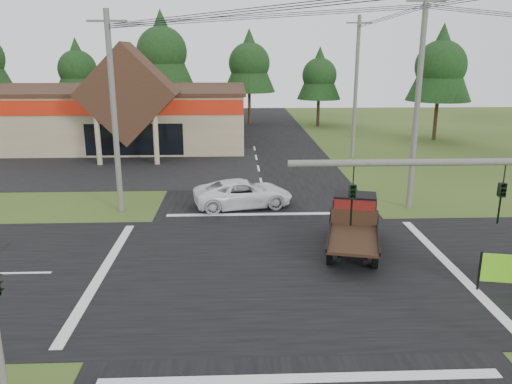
{
  "coord_description": "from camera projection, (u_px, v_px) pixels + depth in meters",
  "views": [
    {
      "loc": [
        -1.66,
        -18.38,
        8.41
      ],
      "look_at": [
        -0.76,
        3.69,
        2.2
      ],
      "focal_mm": 35.0,
      "sensor_mm": 36.0,
      "label": 1
    }
  ],
  "objects": [
    {
      "name": "ground",
      "position": [
        279.0,
        269.0,
        20.02
      ],
      "size": [
        120.0,
        120.0,
        0.0
      ],
      "primitive_type": "plane",
      "color": "#354C1B",
      "rests_on": "ground"
    },
    {
      "name": "road_ns",
      "position": [
        279.0,
        269.0,
        20.02
      ],
      "size": [
        12.0,
        120.0,
        0.02
      ],
      "primitive_type": "cube",
      "color": "black",
      "rests_on": "ground"
    },
    {
      "name": "road_ew",
      "position": [
        279.0,
        269.0,
        20.02
      ],
      "size": [
        120.0,
        12.0,
        0.02
      ],
      "primitive_type": "cube",
      "color": "black",
      "rests_on": "ground"
    },
    {
      "name": "parking_apron",
      "position": [
        73.0,
        167.0,
        37.75
      ],
      "size": [
        28.0,
        14.0,
        0.02
      ],
      "primitive_type": "cube",
      "color": "black",
      "rests_on": "ground"
    },
    {
      "name": "cvs_building",
      "position": [
        87.0,
        114.0,
        47.1
      ],
      "size": [
        30.4,
        18.2,
        9.19
      ],
      "color": "#9B9069",
      "rests_on": "ground"
    },
    {
      "name": "utility_pole_nw",
      "position": [
        114.0,
        112.0,
        25.95
      ],
      "size": [
        2.0,
        0.3,
        10.5
      ],
      "color": "#595651",
      "rests_on": "ground"
    },
    {
      "name": "utility_pole_ne",
      "position": [
        418.0,
        101.0,
        26.44
      ],
      "size": [
        2.0,
        0.3,
        11.5
      ],
      "color": "#595651",
      "rests_on": "ground"
    },
    {
      "name": "utility_pole_n",
      "position": [
        356.0,
        87.0,
        39.94
      ],
      "size": [
        2.0,
        0.3,
        11.2
      ],
      "color": "#595651",
      "rests_on": "ground"
    },
    {
      "name": "tree_row_b",
      "position": [
        77.0,
        67.0,
        57.83
      ],
      "size": [
        5.6,
        5.6,
        10.1
      ],
      "color": "#332316",
      "rests_on": "ground"
    },
    {
      "name": "tree_row_c",
      "position": [
        162.0,
        49.0,
        56.71
      ],
      "size": [
        7.28,
        7.28,
        13.13
      ],
      "color": "#332316",
      "rests_on": "ground"
    },
    {
      "name": "tree_row_d",
      "position": [
        249.0,
        61.0,
        58.43
      ],
      "size": [
        6.16,
        6.16,
        11.11
      ],
      "color": "#332316",
      "rests_on": "ground"
    },
    {
      "name": "tree_row_e",
      "position": [
        319.0,
        74.0,
        57.18
      ],
      "size": [
        5.04,
        5.04,
        9.09
      ],
      "color": "#332316",
      "rests_on": "ground"
    },
    {
      "name": "tree_side_ne",
      "position": [
        441.0,
        63.0,
        47.59
      ],
      "size": [
        6.16,
        6.16,
        11.11
      ],
      "color": "#332316",
      "rests_on": "ground"
    },
    {
      "name": "antique_flatbed_truck",
      "position": [
        354.0,
        226.0,
        21.56
      ],
      "size": [
        3.36,
        5.89,
        2.32
      ],
      "primitive_type": null,
      "rotation": [
        0.0,
        0.0,
        -0.24
      ],
      "color": "#5C170D",
      "rests_on": "ground"
    },
    {
      "name": "white_pickup",
      "position": [
        243.0,
        193.0,
        27.98
      ],
      "size": [
        5.92,
        3.63,
        1.53
      ],
      "primitive_type": "imported",
      "rotation": [
        0.0,
        0.0,
        1.78
      ],
      "color": "white",
      "rests_on": "ground"
    }
  ]
}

